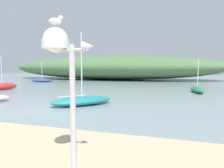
# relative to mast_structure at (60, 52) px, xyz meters

# --- Properties ---
(ground_plane) EXTENTS (120.00, 120.00, 0.00)m
(ground_plane) POSITION_rel_mast_structure_xyz_m (-4.38, 6.02, -2.75)
(ground_plane) COLOR gray
(distant_hill) EXTENTS (46.18, 14.24, 5.07)m
(distant_hill) POSITION_rel_mast_structure_xyz_m (-8.95, 34.85, -0.21)
(distant_hill) COLOR #517547
(distant_hill) RESTS_ON ground
(mast_structure) EXTENTS (1.12, 0.57, 3.06)m
(mast_structure) POSITION_rel_mast_structure_xyz_m (0.00, 0.00, 0.00)
(mast_structure) COLOR silver
(mast_structure) RESTS_ON beach_sand
(seagull_on_radar) EXTENTS (0.34, 0.21, 0.24)m
(seagull_on_radar) POSITION_rel_mast_structure_xyz_m (-0.07, 0.01, 0.65)
(seagull_on_radar) COLOR orange
(seagull_on_radar) RESTS_ON mast_structure
(sailboat_off_point) EXTENTS (2.61, 2.85, 3.76)m
(sailboat_off_point) POSITION_rel_mast_structure_xyz_m (-15.16, 12.93, -2.34)
(sailboat_off_point) COLOR #B72D28
(sailboat_off_point) RESTS_ON ground
(sailboat_centre_water) EXTENTS (4.00, 3.86, 4.71)m
(sailboat_centre_water) POSITION_rel_mast_structure_xyz_m (-3.06, 7.59, -2.46)
(sailboat_centre_water) COLOR teal
(sailboat_centre_water) RESTS_ON ground
(sailboat_east_reach) EXTENTS (3.92, 2.14, 3.47)m
(sailboat_east_reach) POSITION_rel_mast_structure_xyz_m (-18.13, 23.93, -2.45)
(sailboat_east_reach) COLOR #2D4C9E
(sailboat_east_reach) RESTS_ON ground
(sailboat_near_shore) EXTENTS (1.22, 3.36, 3.37)m
(sailboat_near_shore) POSITION_rel_mast_structure_xyz_m (5.32, 16.45, -2.46)
(sailboat_near_shore) COLOR #287A4C
(sailboat_near_shore) RESTS_ON ground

